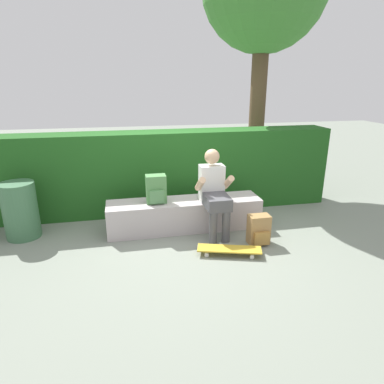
{
  "coord_description": "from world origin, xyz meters",
  "views": [
    {
      "loc": [
        -0.81,
        -4.16,
        2.1
      ],
      "look_at": [
        0.1,
        0.28,
        0.57
      ],
      "focal_mm": 31.28,
      "sensor_mm": 36.0,
      "label": 1
    }
  ],
  "objects_px": {
    "backpack_on_bench": "(156,190)",
    "backpack_on_ground": "(259,230)",
    "skateboard_near_person": "(229,249)",
    "person_skater": "(214,190)",
    "bench_main": "(185,214)",
    "trash_bin": "(20,210)"
  },
  "relations": [
    {
      "from": "bench_main",
      "to": "person_skater",
      "type": "height_order",
      "value": "person_skater"
    },
    {
      "from": "person_skater",
      "to": "skateboard_near_person",
      "type": "xyz_separation_m",
      "value": [
        0.03,
        -0.68,
        -0.57
      ]
    },
    {
      "from": "person_skater",
      "to": "backpack_on_bench",
      "type": "distance_m",
      "value": 0.81
    },
    {
      "from": "backpack_on_ground",
      "to": "trash_bin",
      "type": "xyz_separation_m",
      "value": [
        -3.15,
        0.86,
        0.2
      ]
    },
    {
      "from": "backpack_on_bench",
      "to": "backpack_on_ground",
      "type": "relative_size",
      "value": 1.0
    },
    {
      "from": "backpack_on_bench",
      "to": "backpack_on_ground",
      "type": "distance_m",
      "value": 1.52
    },
    {
      "from": "skateboard_near_person",
      "to": "trash_bin",
      "type": "relative_size",
      "value": 1.04
    },
    {
      "from": "bench_main",
      "to": "skateboard_near_person",
      "type": "relative_size",
      "value": 2.7
    },
    {
      "from": "skateboard_near_person",
      "to": "backpack_on_ground",
      "type": "bearing_deg",
      "value": 25.01
    },
    {
      "from": "bench_main",
      "to": "backpack_on_bench",
      "type": "height_order",
      "value": "backpack_on_bench"
    },
    {
      "from": "trash_bin",
      "to": "backpack_on_ground",
      "type": "bearing_deg",
      "value": -15.21
    },
    {
      "from": "bench_main",
      "to": "backpack_on_bench",
      "type": "xyz_separation_m",
      "value": [
        -0.41,
        -0.01,
        0.41
      ]
    },
    {
      "from": "bench_main",
      "to": "backpack_on_ground",
      "type": "relative_size",
      "value": 5.56
    },
    {
      "from": "skateboard_near_person",
      "to": "person_skater",
      "type": "bearing_deg",
      "value": 92.17
    },
    {
      "from": "bench_main",
      "to": "backpack_on_bench",
      "type": "relative_size",
      "value": 5.56
    },
    {
      "from": "skateboard_near_person",
      "to": "backpack_on_bench",
      "type": "bearing_deg",
      "value": 132.47
    },
    {
      "from": "skateboard_near_person",
      "to": "trash_bin",
      "type": "height_order",
      "value": "trash_bin"
    },
    {
      "from": "bench_main",
      "to": "backpack_on_bench",
      "type": "distance_m",
      "value": 0.58
    },
    {
      "from": "bench_main",
      "to": "backpack_on_ground",
      "type": "bearing_deg",
      "value": -37.17
    },
    {
      "from": "skateboard_near_person",
      "to": "backpack_on_bench",
      "type": "xyz_separation_m",
      "value": [
        -0.81,
        0.89,
        0.56
      ]
    },
    {
      "from": "person_skater",
      "to": "skateboard_near_person",
      "type": "height_order",
      "value": "person_skater"
    },
    {
      "from": "person_skater",
      "to": "backpack_on_ground",
      "type": "distance_m",
      "value": 0.81
    }
  ]
}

